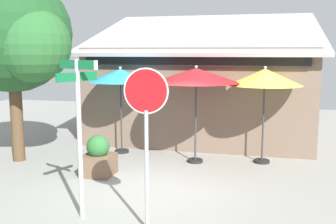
{
  "coord_description": "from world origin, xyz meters",
  "views": [
    {
      "loc": [
        2.41,
        -8.24,
        3.12
      ],
      "look_at": [
        0.1,
        1.2,
        1.6
      ],
      "focal_mm": 40.94,
      "sensor_mm": 36.0,
      "label": 1
    }
  ],
  "objects": [
    {
      "name": "cafe_building",
      "position": [
        0.32,
        5.89,
        1.73
      ],
      "size": [
        7.97,
        5.69,
        4.69
      ],
      "color": "#705B4C",
      "rests_on": "ground"
    },
    {
      "name": "patio_umbrella_mustard_right",
      "position": [
        2.49,
        2.68,
        2.42
      ],
      "size": [
        2.05,
        2.05,
        2.74
      ],
      "color": "black",
      "rests_on": "ground"
    },
    {
      "name": "patio_umbrella_teal_left",
      "position": [
        -1.79,
        2.79,
        2.4
      ],
      "size": [
        2.01,
        2.01,
        2.69
      ],
      "color": "black",
      "rests_on": "ground"
    },
    {
      "name": "ground_plane",
      "position": [
        0.0,
        0.0,
        -0.05
      ],
      "size": [
        28.0,
        28.0,
        0.1
      ],
      "primitive_type": "cube",
      "color": "gray"
    },
    {
      "name": "shade_tree",
      "position": [
        -4.22,
        1.16,
        3.57
      ],
      "size": [
        3.56,
        3.3,
        5.3
      ],
      "color": "brown",
      "rests_on": "ground"
    },
    {
      "name": "sidewalk_planter",
      "position": [
        -1.58,
        0.54,
        0.46
      ],
      "size": [
        0.77,
        0.77,
        1.04
      ],
      "color": "brown",
      "rests_on": "ground"
    },
    {
      "name": "stop_sign",
      "position": [
        0.52,
        -2.1,
        2.0
      ],
      "size": [
        0.78,
        0.07,
        2.87
      ],
      "color": "#A8AAB2",
      "rests_on": "ground"
    },
    {
      "name": "street_sign_post",
      "position": [
        -0.83,
        -1.91,
        1.86
      ],
      "size": [
        0.92,
        0.87,
        3.0
      ],
      "color": "#A8AAB2",
      "rests_on": "ground"
    },
    {
      "name": "patio_umbrella_crimson_center",
      "position": [
        0.63,
        2.28,
        2.47
      ],
      "size": [
        2.45,
        2.45,
        2.76
      ],
      "color": "black",
      "rests_on": "ground"
    }
  ]
}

